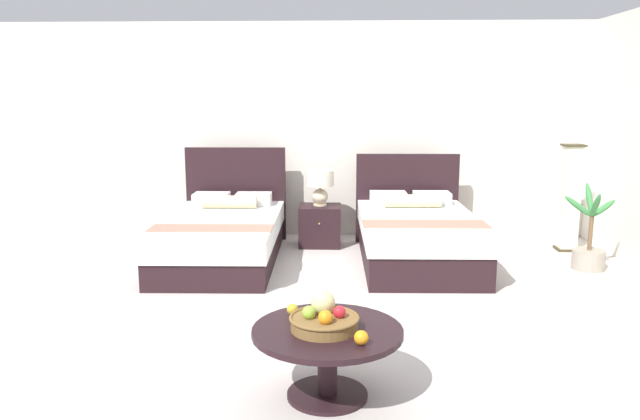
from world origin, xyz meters
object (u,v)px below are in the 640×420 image
bed_near_corner (417,235)px  fruit_bowl (324,319)px  bed_near_window (223,235)px  nightstand (320,225)px  table_lamp (320,183)px  floor_lamp_corner (570,198)px  loose_orange (361,338)px  potted_palm (589,249)px  coffee_table (327,345)px  loose_apple (292,309)px

bed_near_corner → fruit_bowl: bearing=-106.5°
bed_near_window → nightstand: (1.04, 0.72, -0.04)m
table_lamp → fruit_bowl: 3.84m
nightstand → floor_lamp_corner: bearing=-2.5°
table_lamp → loose_orange: (0.38, -4.05, -0.29)m
loose_orange → potted_palm: bearing=51.5°
coffee_table → potted_palm: 3.91m
bed_near_corner → table_lamp: (-1.08, 0.76, 0.46)m
coffee_table → fruit_bowl: bearing=-157.9°
coffee_table → bed_near_window: bearing=111.8°
loose_apple → bed_near_window: bearing=109.3°
nightstand → loose_orange: bearing=-84.6°
bed_near_window → loose_orange: (1.42, -3.31, 0.19)m
nightstand → coffee_table: bearing=-87.2°
fruit_bowl → potted_palm: (2.68, 2.87, -0.29)m
loose_orange → floor_lamp_corner: floor_lamp_corner is taller
loose_apple → potted_palm: (2.88, 2.64, -0.26)m
bed_near_window → potted_palm: bearing=-3.1°
fruit_bowl → loose_apple: bearing=131.7°
nightstand → bed_near_corner: bearing=-34.3°
coffee_table → loose_orange: (0.19, -0.23, 0.15)m
table_lamp → coffee_table: table_lamp is taller
nightstand → coffee_table: 3.80m
coffee_table → loose_apple: (-0.23, 0.22, 0.14)m
loose_apple → potted_palm: bearing=42.5°
coffee_table → floor_lamp_corner: (2.72, 3.67, 0.29)m
bed_near_window → coffee_table: size_ratio=2.49×
loose_apple → loose_orange: (0.42, -0.46, 0.00)m
table_lamp → fruit_bowl: table_lamp is taller
floor_lamp_corner → bed_near_corner: bearing=-161.5°
fruit_bowl → loose_orange: fruit_bowl is taller
loose_apple → floor_lamp_corner: (2.94, 3.45, 0.15)m
bed_near_window → loose_orange: bearing=-66.8°
fruit_bowl → floor_lamp_corner: (2.74, 3.68, 0.12)m
bed_near_corner → loose_apple: bearing=-111.5°
coffee_table → floor_lamp_corner: 4.58m
table_lamp → potted_palm: table_lamp is taller
bed_near_corner → floor_lamp_corner: bearing=18.5°
bed_near_window → coffee_table: bed_near_window is taller
bed_near_window → coffee_table: 3.31m
bed_near_corner → loose_orange: bed_near_corner is taller
loose_apple → loose_orange: 0.62m
bed_near_corner → potted_palm: 1.78m
bed_near_corner → table_lamp: bed_near_corner is taller
floor_lamp_corner → fruit_bowl: bearing=-126.6°
table_lamp → loose_apple: 3.61m
nightstand → table_lamp: 0.52m
table_lamp → coffee_table: bearing=-87.2°
bed_near_corner → coffee_table: bed_near_corner is taller
table_lamp → loose_orange: bearing=-84.6°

